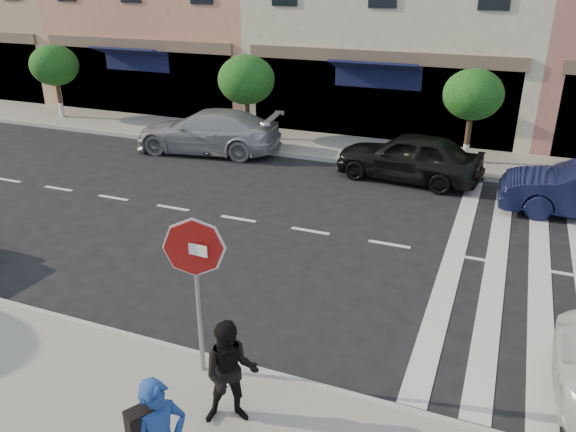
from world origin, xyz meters
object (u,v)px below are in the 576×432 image
Objects in this scene: stop_sign at (195,264)px; walker at (231,374)px; car_far_left at (208,131)px; car_far_mid at (409,157)px.

stop_sign reaches higher than walker.
walker reaches higher than car_far_left.
walker is 0.36× the size of car_far_mid.
car_far_mid is at bearing 62.02° from walker.
walker is at bearing 4.46° from car_far_mid.
walker reaches higher than car_far_mid.
stop_sign is 1.64m from walker.
car_far_left is at bearing 94.24° from walker.
car_far_mid is at bearing 79.85° from car_far_left.
car_far_left is at bearing 121.89° from stop_sign.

